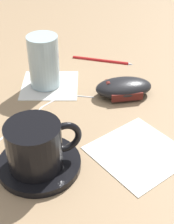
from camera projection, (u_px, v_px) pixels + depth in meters
name	position (u px, v px, depth m)	size (l,w,h in m)	color
ground_plane	(78.00, 109.00, 0.65)	(3.00, 3.00, 0.00)	#9E7F5B
saucer	(39.00, 164.00, 0.52)	(0.13, 0.13, 0.01)	black
coffee_cup	(36.00, 146.00, 0.49)	(0.08, 0.11, 0.07)	black
computer_mouse	(124.00, 88.00, 0.68)	(0.09, 0.12, 0.03)	black
mouse_cable	(39.00, 114.00, 0.63)	(0.11, 0.23, 0.00)	white
napkin_under_glass	(50.00, 85.00, 0.72)	(0.12, 0.12, 0.00)	silver
drinking_glass	(44.00, 61.00, 0.69)	(0.06, 0.06, 0.11)	silver
napkin_spare	(138.00, 152.00, 0.55)	(0.13, 0.13, 0.00)	silver
pen	(102.00, 59.00, 0.80)	(0.09, 0.12, 0.01)	#B21919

